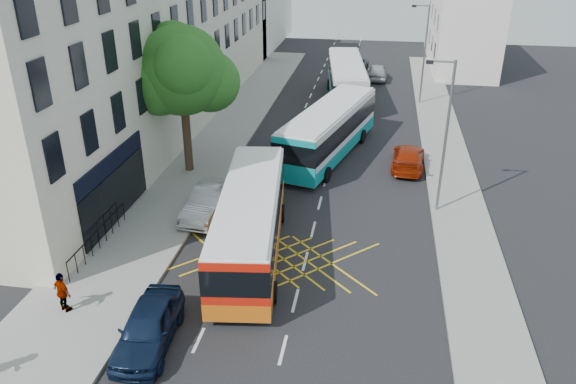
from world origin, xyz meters
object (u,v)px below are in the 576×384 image
at_px(bus_far, 346,80).
at_px(distant_car_grey, 355,66).
at_px(red_hatchback, 408,157).
at_px(bus_mid, 329,131).
at_px(lamp_near, 445,130).
at_px(lamp_far, 424,49).
at_px(street_tree, 181,72).
at_px(parked_car_blue, 148,327).
at_px(parked_car_silver, 210,201).
at_px(pedestrian_far, 62,292).
at_px(distant_car_silver, 377,72).
at_px(bus_near, 250,221).

relative_size(bus_far, distant_car_grey, 2.65).
bearing_deg(red_hatchback, bus_mid, -8.22).
xyz_separation_m(lamp_near, lamp_far, (0.00, 20.00, 0.00)).
bearing_deg(street_tree, parked_car_blue, -76.82).
distance_m(parked_car_blue, parked_car_silver, 10.15).
height_order(lamp_near, pedestrian_far, lamp_near).
height_order(parked_car_blue, parked_car_silver, parked_car_silver).
distance_m(bus_mid, parked_car_silver, 10.79).
bearing_deg(street_tree, distant_car_grey, 72.32).
bearing_deg(distant_car_grey, distant_car_silver, -41.54).
relative_size(parked_car_silver, pedestrian_far, 2.77).
height_order(parked_car_silver, pedestrian_far, pedestrian_far).
distance_m(bus_far, red_hatchback, 15.17).
relative_size(lamp_far, red_hatchback, 1.67).
relative_size(lamp_far, parked_car_silver, 1.67).
height_order(distant_car_grey, pedestrian_far, pedestrian_far).
bearing_deg(red_hatchback, parked_car_silver, 42.02).
xyz_separation_m(bus_mid, bus_far, (0.24, 13.17, 0.03)).
xyz_separation_m(lamp_near, distant_car_grey, (-5.95, 30.42, -3.97)).
height_order(lamp_near, bus_near, lamp_near).
height_order(bus_near, pedestrian_far, bus_near).
distance_m(street_tree, distant_car_silver, 27.71).
height_order(parked_car_blue, pedestrian_far, pedestrian_far).
bearing_deg(parked_car_blue, distant_car_silver, 75.20).
bearing_deg(parked_car_blue, red_hatchback, 57.43).
relative_size(bus_far, parked_car_silver, 2.57).
bearing_deg(distant_car_silver, lamp_far, 113.06).
xyz_separation_m(bus_near, bus_mid, (2.37, 12.64, 0.08)).
height_order(bus_far, parked_car_blue, bus_far).
bearing_deg(street_tree, bus_near, -55.63).
bearing_deg(bus_mid, red_hatchback, 2.19).
bearing_deg(lamp_near, street_tree, 168.60).
xyz_separation_m(bus_mid, distant_car_silver, (2.75, 20.79, -1.00)).
bearing_deg(red_hatchback, lamp_near, 106.41).
bearing_deg(parked_car_silver, bus_near, -42.77).
bearing_deg(street_tree, lamp_far, 49.19).
relative_size(bus_near, parked_car_silver, 2.42).
bearing_deg(parked_car_silver, bus_mid, 65.49).
height_order(street_tree, lamp_near, street_tree).
bearing_deg(red_hatchback, bus_far, -66.87).
bearing_deg(bus_mid, lamp_far, 78.18).
height_order(lamp_near, lamp_far, same).
bearing_deg(red_hatchback, parked_car_blue, 65.93).
distance_m(lamp_far, pedestrian_far, 34.93).
xyz_separation_m(bus_near, pedestrian_far, (-6.25, -5.67, -0.66)).
distance_m(lamp_near, pedestrian_far, 19.18).
height_order(lamp_far, bus_mid, lamp_far).
distance_m(lamp_near, bus_near, 10.87).
distance_m(parked_car_silver, distant_car_grey, 33.26).
bearing_deg(pedestrian_far, bus_mid, -88.54).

